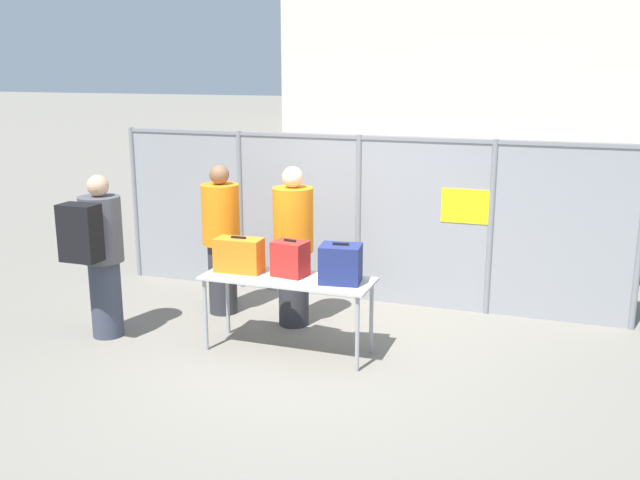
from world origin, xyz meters
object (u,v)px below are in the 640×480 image
at_px(security_worker_near, 293,245).
at_px(security_worker_far, 221,238).
at_px(utility_trailer, 528,236).
at_px(inspection_table, 288,284).
at_px(suitcase_orange, 239,255).
at_px(traveler_hooded, 99,251).
at_px(suitcase_red, 290,259).
at_px(suitcase_navy, 341,264).

distance_m(security_worker_near, security_worker_far, 0.95).
bearing_deg(utility_trailer, security_worker_near, -122.79).
relative_size(inspection_table, suitcase_orange, 3.53).
bearing_deg(security_worker_near, traveler_hooded, 47.39).
bearing_deg(suitcase_red, inspection_table, -89.09).
relative_size(suitcase_orange, utility_trailer, 0.11).
xyz_separation_m(inspection_table, traveler_hooded, (-2.02, -0.30, 0.25)).
bearing_deg(traveler_hooded, inspection_table, -9.52).
height_order(traveler_hooded, security_worker_far, security_worker_far).
bearing_deg(security_worker_near, security_worker_far, 10.57).
height_order(inspection_table, traveler_hooded, traveler_hooded).
xyz_separation_m(inspection_table, security_worker_far, (-1.18, 0.85, 0.20)).
bearing_deg(traveler_hooded, suitcase_red, -7.39).
distance_m(suitcase_red, security_worker_near, 0.72).
distance_m(suitcase_red, suitcase_navy, 0.55).
distance_m(suitcase_navy, traveler_hooded, 2.59).
height_order(inspection_table, suitcase_navy, suitcase_navy).
distance_m(suitcase_navy, utility_trailer, 4.63).
xyz_separation_m(suitcase_orange, suitcase_red, (0.55, 0.04, 0.00)).
relative_size(security_worker_far, utility_trailer, 0.39).
height_order(suitcase_red, security_worker_near, security_worker_near).
height_order(suitcase_navy, utility_trailer, suitcase_navy).
distance_m(inspection_table, security_worker_far, 1.47).
bearing_deg(suitcase_navy, security_worker_near, 137.03).
height_order(suitcase_orange, security_worker_far, security_worker_far).
bearing_deg(suitcase_orange, security_worker_far, 127.28).
height_order(security_worker_far, utility_trailer, security_worker_far).
height_order(inspection_table, utility_trailer, inspection_table).
height_order(suitcase_orange, suitcase_red, suitcase_red).
height_order(security_worker_near, security_worker_far, security_worker_near).
distance_m(inspection_table, suitcase_navy, 0.61).
bearing_deg(suitcase_navy, inspection_table, -177.55).
bearing_deg(utility_trailer, traveler_hooded, -131.34).
xyz_separation_m(inspection_table, suitcase_red, (-0.00, 0.08, 0.25)).
bearing_deg(inspection_table, traveler_hooded, -171.40).
bearing_deg(suitcase_orange, suitcase_red, 4.27).
height_order(security_worker_near, utility_trailer, security_worker_near).
distance_m(suitcase_red, traveler_hooded, 2.05).
height_order(inspection_table, suitcase_red, suitcase_red).
bearing_deg(security_worker_far, suitcase_red, 169.66).
xyz_separation_m(inspection_table, suitcase_orange, (-0.55, 0.04, 0.25)).
xyz_separation_m(inspection_table, suitcase_navy, (0.55, 0.02, 0.26)).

